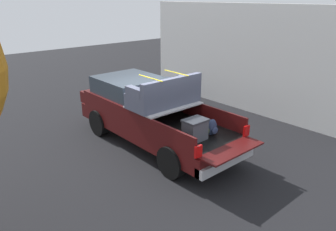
{
  "coord_description": "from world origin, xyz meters",
  "views": [
    {
      "loc": [
        -7.01,
        5.62,
        4.26
      ],
      "look_at": [
        -0.6,
        0.0,
        1.1
      ],
      "focal_mm": 34.67,
      "sensor_mm": 36.0,
      "label": 1
    }
  ],
  "objects": [
    {
      "name": "ground_plane",
      "position": [
        0.0,
        0.0,
        0.0
      ],
      "size": [
        40.0,
        40.0,
        0.0
      ],
      "primitive_type": "plane",
      "color": "black"
    },
    {
      "name": "building_facade",
      "position": [
        0.45,
        -4.8,
        2.01
      ],
      "size": [
        9.54,
        0.36,
        4.01
      ],
      "primitive_type": "cube",
      "color": "white",
      "rests_on": "ground_plane"
    },
    {
      "name": "pickup_truck",
      "position": [
        0.36,
        0.0,
        0.97
      ],
      "size": [
        6.05,
        2.06,
        2.23
      ],
      "color": "#470F0F",
      "rests_on": "ground_plane"
    },
    {
      "name": "trash_can",
      "position": [
        3.11,
        -3.14,
        0.5
      ],
      "size": [
        0.6,
        0.6,
        0.98
      ],
      "color": "#3F4C66",
      "rests_on": "ground_plane"
    }
  ]
}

